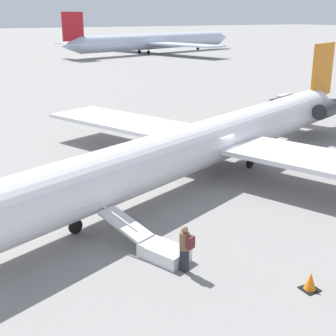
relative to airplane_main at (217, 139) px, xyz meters
name	(u,v)px	position (x,y,z in m)	size (l,w,h in m)	color
ground_plane	(206,176)	(0.92, 0.35, -1.97)	(600.00, 600.00, 0.00)	gray
airplane_main	(217,139)	(0.00, 0.00, 0.00)	(33.50, 26.44, 6.61)	silver
airplane_taxiing_distant	(155,41)	(-37.33, -77.73, 0.74)	(50.56, 39.75, 9.12)	silver
boarding_stairs	(156,246)	(7.67, 6.97, -1.60)	(2.38, 4.11, 1.66)	silver
passenger	(185,246)	(7.30, 8.49, -0.97)	(0.44, 0.57, 1.74)	#23232D
traffic_cone_near_stairs	(310,282)	(4.31, 11.53, -1.68)	(0.56, 0.56, 0.62)	black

